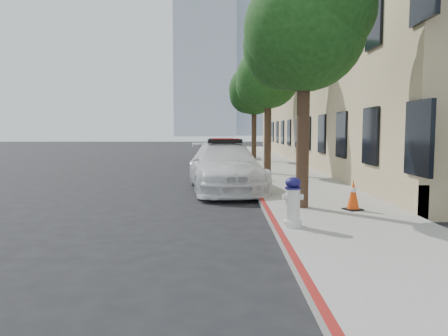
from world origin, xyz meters
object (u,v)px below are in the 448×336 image
parked_car_mid (221,154)px  police_car (225,167)px  parked_car_far (221,149)px  traffic_cone (353,195)px  fire_hydrant (293,202)px

parked_car_mid → police_car: bearing=-85.7°
parked_car_far → traffic_cone: 18.30m
police_car → parked_car_mid: 8.99m
parked_car_mid → traffic_cone: bearing=-73.6°
parked_car_far → traffic_cone: parked_car_far is taller
parked_car_mid → parked_car_far: (-0.03, 4.86, 0.04)m
parked_car_far → traffic_cone: bearing=-76.6°
police_car → traffic_cone: (2.91, -4.19, -0.29)m
police_car → fire_hydrant: size_ratio=5.90×
parked_car_far → fire_hydrant: 19.80m
parked_car_mid → parked_car_far: parked_car_far is taller
parked_car_far → traffic_cone: (3.10, -18.04, -0.23)m
parked_car_mid → fire_hydrant: (1.40, -14.89, -0.06)m
fire_hydrant → traffic_cone: size_ratio=1.37×
police_car → parked_car_far: bearing=83.7°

